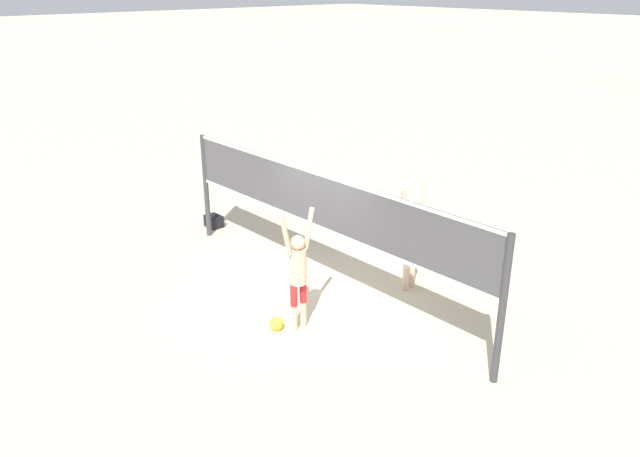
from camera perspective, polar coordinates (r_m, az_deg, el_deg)
name	(u,v)px	position (r m, az deg, el deg)	size (l,w,h in m)	color
ground_plane	(320,292)	(11.83, 0.00, -5.81)	(200.00, 200.00, 0.00)	beige
volleyball_net	(320,209)	(11.16, 0.00, 1.77)	(7.70, 0.11, 2.35)	#38383D
player_spiker	(298,269)	(10.16, -2.02, -3.75)	(0.28, 0.70, 2.10)	beige
player_blocker	(411,236)	(11.61, 8.33, -0.64)	(0.28, 0.70, 2.08)	beige
volleyball	(276,324)	(10.60, -4.03, -8.67)	(0.24, 0.24, 0.24)	yellow
gear_bag	(214,221)	(15.02, -9.68, 0.66)	(0.41, 0.31, 0.28)	black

